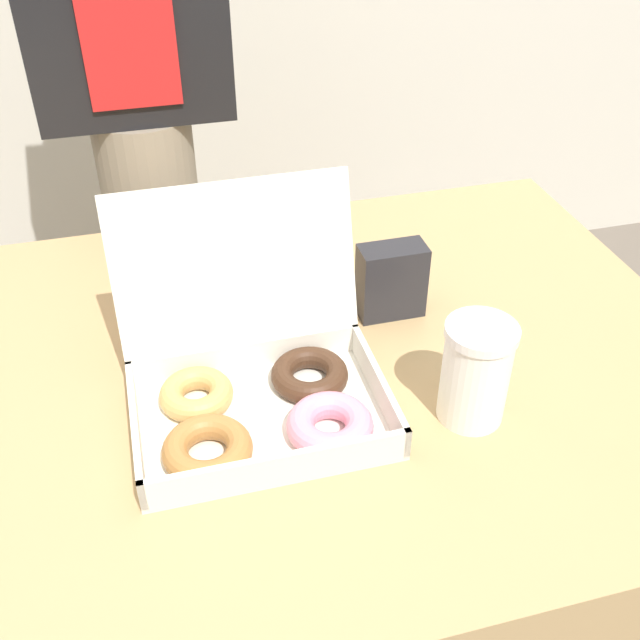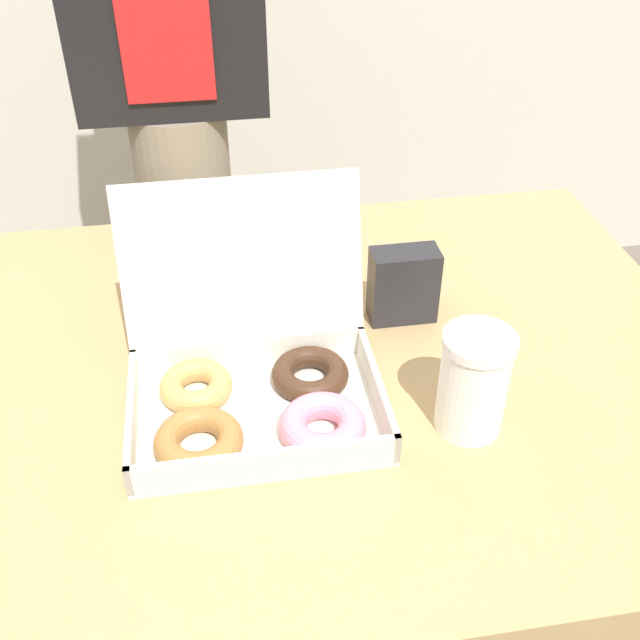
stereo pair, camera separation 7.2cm
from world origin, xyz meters
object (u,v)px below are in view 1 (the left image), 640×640
at_px(donut_box, 259,388).
at_px(napkin_holder, 391,281).
at_px(person_customer, 131,62).
at_px(coffee_cup, 476,372).

bearing_deg(donut_box, napkin_holder, 35.29).
distance_m(napkin_holder, person_customer, 0.66).
bearing_deg(person_customer, donut_box, -83.41).
xyz_separation_m(coffee_cup, napkin_holder, (-0.03, 0.23, -0.01)).
distance_m(donut_box, napkin_holder, 0.28).
xyz_separation_m(donut_box, person_customer, (-0.08, 0.72, 0.18)).
height_order(donut_box, coffee_cup, donut_box).
height_order(napkin_holder, person_customer, person_customer).
bearing_deg(coffee_cup, napkin_holder, 96.17).
relative_size(donut_box, person_customer, 0.19).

